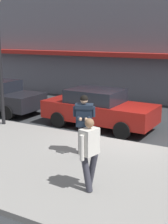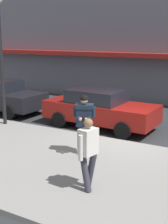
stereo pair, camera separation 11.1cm
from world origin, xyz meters
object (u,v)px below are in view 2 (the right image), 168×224
at_px(pedestrian_in_light_coat, 88,150).
at_px(man_texting_on_phone, 84,118).
at_px(street_lamp_post, 0,48).
at_px(parked_sedan_near, 0,96).
at_px(parked_sedan_mid, 100,108).

bearing_deg(pedestrian_in_light_coat, man_texting_on_phone, 121.74).
relative_size(man_texting_on_phone, street_lamp_post, 0.37).
bearing_deg(man_texting_on_phone, street_lamp_post, 163.16).
bearing_deg(parked_sedan_near, pedestrian_in_light_coat, -33.58).
relative_size(parked_sedan_near, pedestrian_in_light_coat, 2.68).
relative_size(parked_sedan_mid, pedestrian_in_light_coat, 2.69).
bearing_deg(pedestrian_in_light_coat, street_lamp_post, 150.10).
distance_m(pedestrian_in_light_coat, street_lamp_post, 6.75).
distance_m(parked_sedan_mid, man_texting_on_phone, 3.40).
xyz_separation_m(parked_sedan_mid, street_lamp_post, (-3.33, -1.84, 2.35)).
height_order(pedestrian_in_light_coat, street_lamp_post, street_lamp_post).
xyz_separation_m(parked_sedan_near, parked_sedan_mid, (5.40, -0.02, 0.00)).
xyz_separation_m(parked_sedan_near, street_lamp_post, (2.06, -1.87, 2.35)).
height_order(parked_sedan_mid, pedestrian_in_light_coat, pedestrian_in_light_coat).
bearing_deg(pedestrian_in_light_coat, parked_sedan_mid, 113.99).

